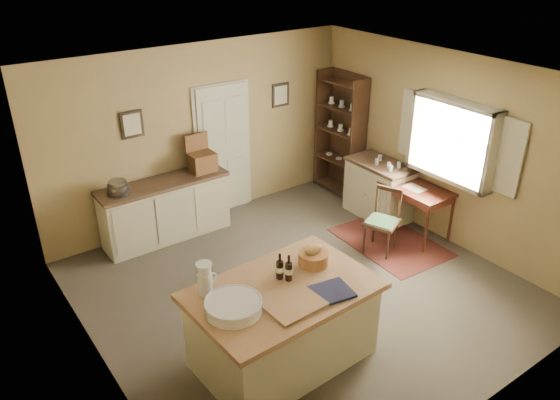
# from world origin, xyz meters

# --- Properties ---
(ground) EXTENTS (5.00, 5.00, 0.00)m
(ground) POSITION_xyz_m (0.00, 0.00, 0.00)
(ground) COLOR brown
(ground) RESTS_ON ground
(wall_back) EXTENTS (5.00, 0.10, 2.70)m
(wall_back) POSITION_xyz_m (0.00, 2.50, 1.35)
(wall_back) COLOR #9B8354
(wall_back) RESTS_ON ground
(wall_front) EXTENTS (5.00, 0.10, 2.70)m
(wall_front) POSITION_xyz_m (0.00, -2.50, 1.35)
(wall_front) COLOR #9B8354
(wall_front) RESTS_ON ground
(wall_left) EXTENTS (0.10, 5.00, 2.70)m
(wall_left) POSITION_xyz_m (-2.50, 0.00, 1.35)
(wall_left) COLOR #9B8354
(wall_left) RESTS_ON ground
(wall_right) EXTENTS (0.10, 5.00, 2.70)m
(wall_right) POSITION_xyz_m (2.50, 0.00, 1.35)
(wall_right) COLOR #9B8354
(wall_right) RESTS_ON ground
(ceiling) EXTENTS (5.00, 5.00, 0.00)m
(ceiling) POSITION_xyz_m (0.00, 0.00, 2.70)
(ceiling) COLOR silver
(ceiling) RESTS_ON wall_back
(door) EXTENTS (0.97, 0.06, 2.11)m
(door) POSITION_xyz_m (0.35, 2.47, 1.05)
(door) COLOR #B6BA9E
(door) RESTS_ON ground
(framed_prints) EXTENTS (2.82, 0.02, 0.38)m
(framed_prints) POSITION_xyz_m (0.20, 2.48, 1.72)
(framed_prints) COLOR black
(framed_prints) RESTS_ON ground
(window) EXTENTS (0.25, 1.99, 1.12)m
(window) POSITION_xyz_m (2.42, -0.20, 1.55)
(window) COLOR #BAB490
(window) RESTS_ON ground
(work_island) EXTENTS (1.91, 1.29, 1.20)m
(work_island) POSITION_xyz_m (-0.94, -0.87, 0.48)
(work_island) COLOR #BAB490
(work_island) RESTS_ON ground
(sideboard) EXTENTS (1.88, 0.54, 1.18)m
(sideboard) POSITION_xyz_m (-0.80, 2.20, 0.48)
(sideboard) COLOR #BAB490
(sideboard) RESTS_ON ground
(rug) EXTENTS (1.18, 1.65, 0.01)m
(rug) POSITION_xyz_m (1.75, 0.15, 0.00)
(rug) COLOR #4E1815
(rug) RESTS_ON ground
(writing_desk) EXTENTS (0.62, 1.01, 0.82)m
(writing_desk) POSITION_xyz_m (2.20, 0.15, 0.67)
(writing_desk) COLOR #39160E
(writing_desk) RESTS_ON ground
(desk_chair) EXTENTS (0.55, 0.55, 0.90)m
(desk_chair) POSITION_xyz_m (1.46, 0.08, 0.45)
(desk_chair) COLOR #311E13
(desk_chair) RESTS_ON ground
(right_cabinet) EXTENTS (0.59, 1.05, 0.99)m
(right_cabinet) POSITION_xyz_m (2.20, 0.88, 0.46)
(right_cabinet) COLOR #BAB490
(right_cabinet) RESTS_ON ground
(shelving_unit) EXTENTS (0.35, 0.92, 2.05)m
(shelving_unit) POSITION_xyz_m (2.35, 1.96, 1.02)
(shelving_unit) COLOR #311E13
(shelving_unit) RESTS_ON ground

